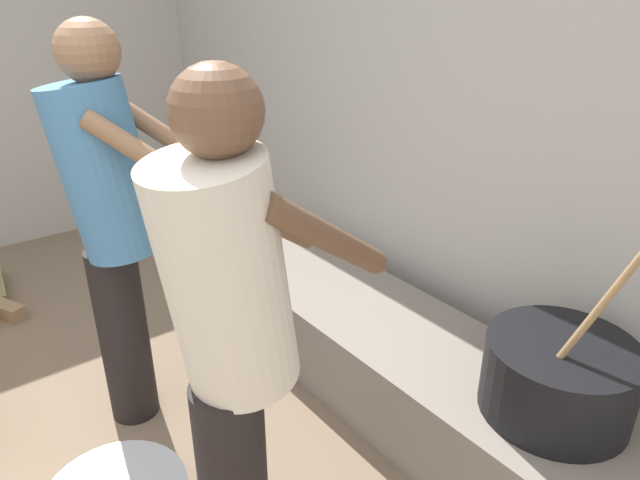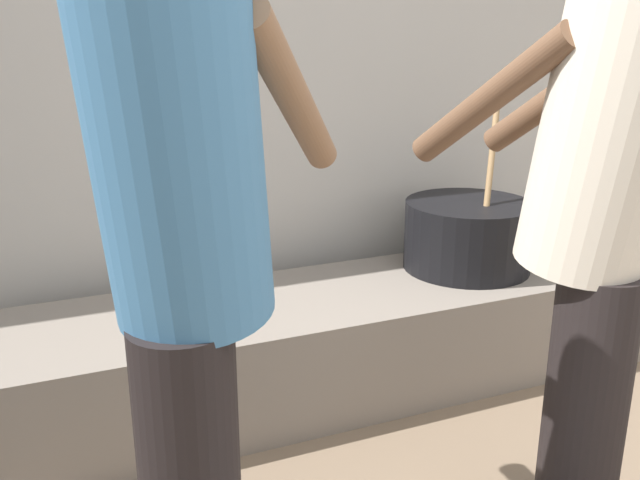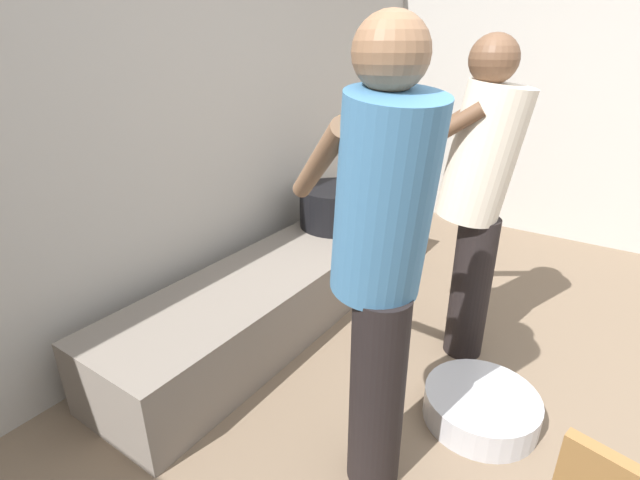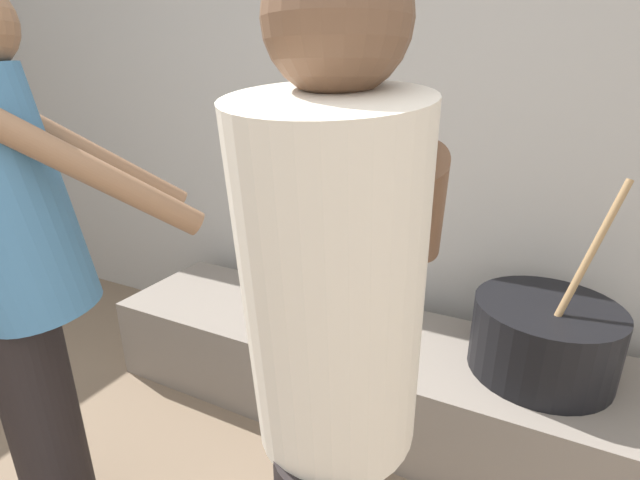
# 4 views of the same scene
# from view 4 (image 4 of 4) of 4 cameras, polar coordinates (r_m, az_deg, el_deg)

# --- Properties ---
(block_enclosure_rear) EXTENTS (5.67, 0.20, 2.13)m
(block_enclosure_rear) POSITION_cam_4_polar(r_m,az_deg,el_deg) (2.33, 4.18, 10.97)
(block_enclosure_rear) COLOR #ADA8A0
(block_enclosure_rear) RESTS_ON ground_plane
(hearth_ledge) EXTENTS (2.54, 0.60, 0.39)m
(hearth_ledge) POSITION_cam_4_polar(r_m,az_deg,el_deg) (2.08, 8.17, -16.58)
(hearth_ledge) COLOR slate
(hearth_ledge) RESTS_ON ground_plane
(cooking_pot_main) EXTENTS (0.50, 0.50, 0.72)m
(cooking_pot_main) POSITION_cam_4_polar(r_m,az_deg,el_deg) (1.88, 26.21, -10.92)
(cooking_pot_main) COLOR black
(cooking_pot_main) RESTS_ON hearth_ledge
(cook_in_blue_shirt) EXTENTS (0.67, 0.73, 1.65)m
(cook_in_blue_shirt) POSITION_cam_4_polar(r_m,az_deg,el_deg) (1.48, -33.56, -2.35)
(cook_in_blue_shirt) COLOR black
(cook_in_blue_shirt) RESTS_ON ground_plane
(cook_in_cream_shirt) EXTENTS (0.45, 0.71, 1.60)m
(cook_in_cream_shirt) POSITION_cam_4_polar(r_m,az_deg,el_deg) (0.85, 1.54, -16.37)
(cook_in_cream_shirt) COLOR black
(cook_in_cream_shirt) RESTS_ON ground_plane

